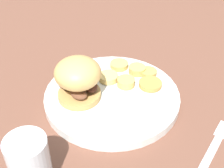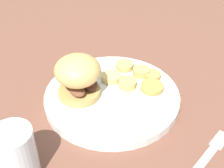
{
  "view_description": "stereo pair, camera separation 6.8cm",
  "coord_description": "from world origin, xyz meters",
  "px_view_note": "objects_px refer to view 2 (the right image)",
  "views": [
    {
      "loc": [
        0.45,
        -0.3,
        0.47
      ],
      "look_at": [
        0.0,
        0.0,
        0.05
      ],
      "focal_mm": 50.0,
      "sensor_mm": 36.0,
      "label": 1
    },
    {
      "loc": [
        0.48,
        -0.24,
        0.47
      ],
      "look_at": [
        0.0,
        0.0,
        0.05
      ],
      "focal_mm": 50.0,
      "sensor_mm": 36.0,
      "label": 2
    }
  ],
  "objects_px": {
    "drinking_glass": "(16,154)",
    "sandwich": "(78,76)",
    "dinner_plate": "(112,96)",
    "fork": "(209,154)"
  },
  "relations": [
    {
      "from": "dinner_plate",
      "to": "sandwich",
      "type": "bearing_deg",
      "value": -114.13
    },
    {
      "from": "fork",
      "to": "drinking_glass",
      "type": "xyz_separation_m",
      "value": [
        -0.12,
        -0.33,
        0.05
      ]
    },
    {
      "from": "sandwich",
      "to": "drinking_glass",
      "type": "bearing_deg",
      "value": -50.65
    },
    {
      "from": "dinner_plate",
      "to": "drinking_glass",
      "type": "bearing_deg",
      "value": -65.48
    },
    {
      "from": "dinner_plate",
      "to": "sandwich",
      "type": "relative_size",
      "value": 2.72
    },
    {
      "from": "dinner_plate",
      "to": "drinking_glass",
      "type": "height_order",
      "value": "drinking_glass"
    },
    {
      "from": "dinner_plate",
      "to": "drinking_glass",
      "type": "xyz_separation_m",
      "value": [
        0.11,
        -0.23,
        0.04
      ]
    },
    {
      "from": "dinner_plate",
      "to": "fork",
      "type": "distance_m",
      "value": 0.24
    },
    {
      "from": "dinner_plate",
      "to": "drinking_glass",
      "type": "relative_size",
      "value": 2.92
    },
    {
      "from": "drinking_glass",
      "to": "sandwich",
      "type": "bearing_deg",
      "value": 129.35
    }
  ]
}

